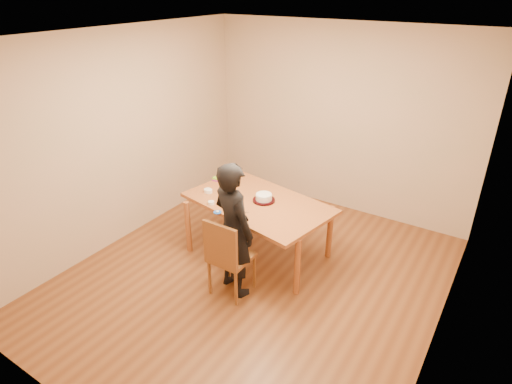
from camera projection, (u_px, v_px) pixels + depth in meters
The scene contains 16 objects.
room_shell at pixel (270, 163), 4.72m from camera, with size 4.00×4.50×2.70m.
dining_table at pixel (258, 203), 5.19m from camera, with size 1.74×1.03×0.04m, color brown.
dining_chair at pixel (232, 257), 4.66m from camera, with size 0.42×0.42×0.04m, color brown.
cake_plate at pixel (264, 200), 5.19m from camera, with size 0.27×0.27×0.02m, color red.
cake at pixel (264, 197), 5.17m from camera, with size 0.20×0.20×0.06m, color white.
frosting_dome at pixel (264, 194), 5.15m from camera, with size 0.20×0.20×0.03m, color white.
frosting_tub at pixel (229, 208), 4.94m from camera, with size 0.10×0.10×0.09m, color white.
frosting_lid at pixel (217, 212), 4.93m from camera, with size 0.09×0.09×0.01m, color #1B4CB1.
frosting_dollop at pixel (217, 211), 4.93m from camera, with size 0.04×0.04×0.02m, color white.
ramekin_green at pixel (211, 203), 5.11m from camera, with size 0.08×0.08×0.04m, color white.
ramekin_yellow at pixel (209, 191), 5.39m from camera, with size 0.09×0.09×0.04m, color white.
ramekin_multi at pixel (208, 191), 5.40m from camera, with size 0.09×0.09×0.04m, color white.
candy_box_pink at pixel (218, 180), 5.71m from camera, with size 0.15×0.07×0.02m, color #DA3380.
candy_box_green at pixel (218, 178), 5.71m from camera, with size 0.14×0.07×0.02m, color green.
spatula at pixel (236, 212), 4.94m from camera, with size 0.17×0.02×0.01m, color black.
person at pixel (233, 230), 4.55m from camera, with size 0.56×0.37×1.55m, color black.
Camera 1 is at (2.24, -3.42, 3.16)m, focal length 30.00 mm.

